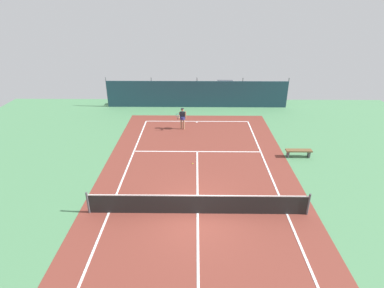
{
  "coord_description": "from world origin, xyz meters",
  "views": [
    {
      "loc": [
        -0.12,
        -11.66,
        8.97
      ],
      "look_at": [
        -0.33,
        5.65,
        0.9
      ],
      "focal_mm": 29.12,
      "sensor_mm": 36.0,
      "label": 1
    }
  ],
  "objects_px": {
    "tennis_net": "(198,204)",
    "parked_car": "(225,91)",
    "tennis_player": "(182,117)",
    "courtside_bench": "(299,152)",
    "tennis_ball_near_player": "(193,164)"
  },
  "relations": [
    {
      "from": "parked_car",
      "to": "courtside_bench",
      "type": "relative_size",
      "value": 2.66
    },
    {
      "from": "tennis_ball_near_player",
      "to": "tennis_player",
      "type": "bearing_deg",
      "value": 98.47
    },
    {
      "from": "tennis_net",
      "to": "parked_car",
      "type": "height_order",
      "value": "parked_car"
    },
    {
      "from": "parked_car",
      "to": "courtside_bench",
      "type": "height_order",
      "value": "parked_car"
    },
    {
      "from": "tennis_net",
      "to": "courtside_bench",
      "type": "height_order",
      "value": "tennis_net"
    },
    {
      "from": "tennis_ball_near_player",
      "to": "parked_car",
      "type": "distance_m",
      "value": 13.8
    },
    {
      "from": "tennis_net",
      "to": "courtside_bench",
      "type": "distance_m",
      "value": 8.53
    },
    {
      "from": "tennis_net",
      "to": "parked_car",
      "type": "xyz_separation_m",
      "value": [
        2.76,
        18.18,
        0.33
      ]
    },
    {
      "from": "tennis_net",
      "to": "tennis_player",
      "type": "distance_m",
      "value": 10.33
    },
    {
      "from": "tennis_net",
      "to": "parked_car",
      "type": "relative_size",
      "value": 2.38
    },
    {
      "from": "tennis_net",
      "to": "tennis_player",
      "type": "relative_size",
      "value": 6.17
    },
    {
      "from": "tennis_player",
      "to": "parked_car",
      "type": "xyz_separation_m",
      "value": [
        3.86,
        7.92,
        -0.12
      ]
    },
    {
      "from": "tennis_player",
      "to": "courtside_bench",
      "type": "height_order",
      "value": "tennis_player"
    },
    {
      "from": "tennis_net",
      "to": "parked_car",
      "type": "distance_m",
      "value": 18.39
    },
    {
      "from": "parked_car",
      "to": "tennis_player",
      "type": "bearing_deg",
      "value": 65.96
    }
  ]
}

